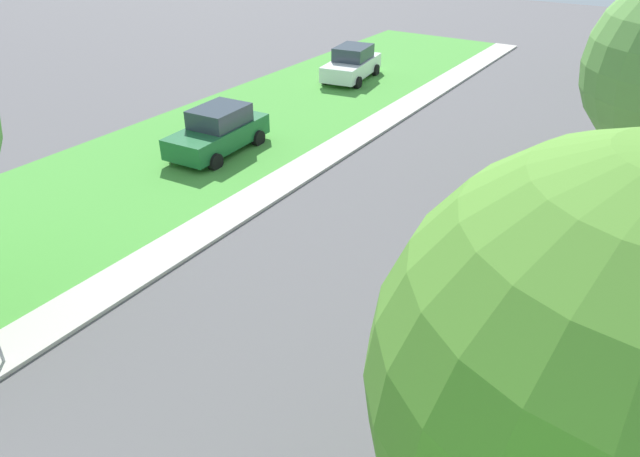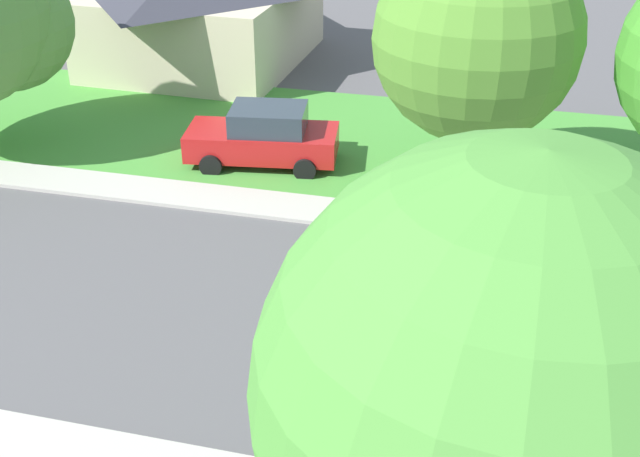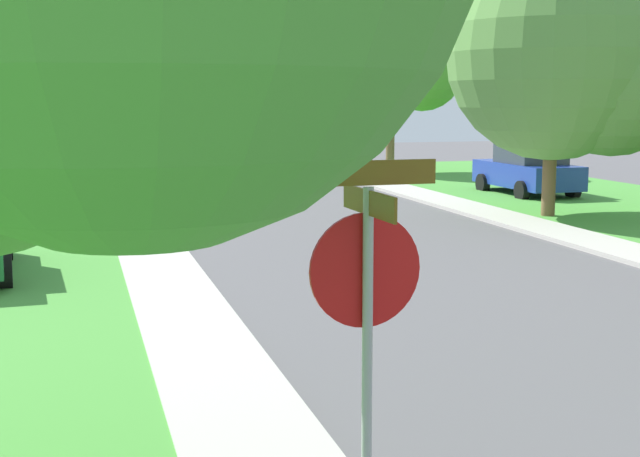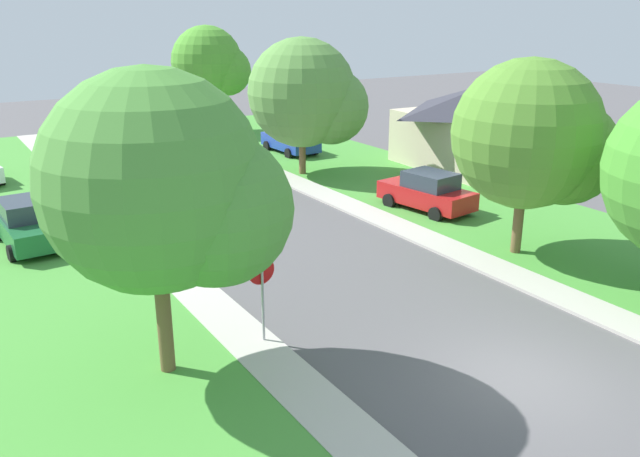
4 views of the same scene
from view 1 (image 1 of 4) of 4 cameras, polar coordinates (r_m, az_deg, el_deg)
name	(u,v)px [view 1 (image 1 of 4)]	position (r m, az deg, el deg)	size (l,w,h in m)	color
sidewalk_east	(534,329)	(14.15, 20.36, -9.33)	(1.40, 56.00, 0.10)	#B7B2A8
sidewalk_west	(221,219)	(17.79, -9.77, 0.90)	(1.40, 56.00, 0.10)	#B7B2A8
lawn_west	(117,183)	(21.00, -19.40, 4.25)	(8.00, 56.00, 0.08)	#479338
car_green_across_road	(218,131)	(22.41, -10.01, 9.47)	(2.23, 4.40, 1.76)	#1E6033
car_white_far_down_street	(352,64)	(31.69, 3.17, 15.95)	(2.50, 4.52, 1.76)	white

